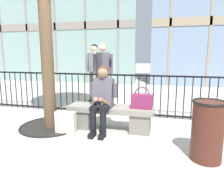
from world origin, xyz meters
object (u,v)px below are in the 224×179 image
at_px(stone_bench, 111,115).
at_px(seated_person_with_phone, 102,97).
at_px(bystander_at_railing, 103,70).
at_px(bystander_further_back, 94,68).
at_px(shopping_bag, 66,122).
at_px(trash_can, 207,130).
at_px(handbag_on_bench, 142,101).

relative_size(stone_bench, seated_person_with_phone, 1.32).
height_order(seated_person_with_phone, bystander_at_railing, bystander_at_railing).
bearing_deg(bystander_at_railing, bystander_further_back, 131.23).
height_order(shopping_bag, bystander_further_back, bystander_further_back).
distance_m(bystander_at_railing, trash_can, 3.38).
relative_size(bystander_at_railing, bystander_further_back, 1.00).
height_order(stone_bench, trash_can, trash_can).
bearing_deg(trash_can, stone_bench, 152.49).
bearing_deg(shopping_bag, bystander_at_railing, 88.17).
bearing_deg(bystander_further_back, stone_bench, -63.99).
bearing_deg(bystander_further_back, bystander_at_railing, -48.77).
bearing_deg(stone_bench, handbag_on_bench, -0.99).
distance_m(shopping_bag, bystander_at_railing, 2.26).
relative_size(stone_bench, bystander_further_back, 0.94).
height_order(seated_person_with_phone, trash_can, seated_person_with_phone).
bearing_deg(shopping_bag, bystander_further_back, 97.32).
xyz_separation_m(handbag_on_bench, shopping_bag, (-1.31, -0.39, -0.38)).
bearing_deg(trash_can, bystander_further_back, 131.06).
xyz_separation_m(stone_bench, bystander_at_railing, (-0.66, 1.72, 0.73)).
relative_size(shopping_bag, bystander_at_railing, 0.30).
bearing_deg(shopping_bag, trash_can, -9.94).
xyz_separation_m(bystander_at_railing, bystander_further_back, (-0.40, 0.45, -0.00)).
relative_size(stone_bench, handbag_on_bench, 4.12).
bearing_deg(bystander_further_back, shopping_bag, -82.68).
xyz_separation_m(seated_person_with_phone, trash_can, (1.65, -0.66, -0.23)).
bearing_deg(stone_bench, trash_can, -27.51).
distance_m(seated_person_with_phone, shopping_bag, 0.79).
relative_size(handbag_on_bench, trash_can, 0.48).
distance_m(stone_bench, shopping_bag, 0.83).
distance_m(stone_bench, trash_can, 1.72).
distance_m(seated_person_with_phone, trash_can, 1.80).
bearing_deg(bystander_at_railing, handbag_on_bench, -54.30).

